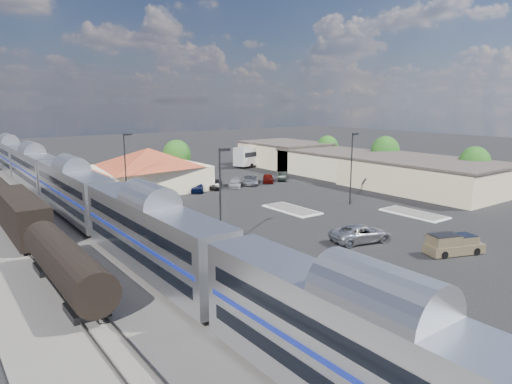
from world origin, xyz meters
TOP-DOWN VIEW (x-y plane):
  - ground at (0.00, 0.00)m, footprint 280.00×280.00m
  - railbed at (-21.00, 8.00)m, footprint 16.00×100.00m
  - platform at (-12.00, 6.00)m, footprint 5.50×92.00m
  - passenger_train at (-18.00, 13.62)m, footprint 3.00×104.00m
  - freight_cars at (-24.00, 9.19)m, footprint 2.80×46.00m
  - station_depot at (-4.56, 24.00)m, footprint 18.35×12.24m
  - buildings_east at (28.00, 14.28)m, footprint 14.40×51.40m
  - traffic_island_south at (4.00, 2.00)m, footprint 3.30×7.50m
  - traffic_island_north at (14.00, -8.00)m, footprint 3.30×7.50m
  - lamp_plat_s at (-10.90, -6.00)m, footprint 1.08×0.25m
  - lamp_plat_n at (-10.90, 16.00)m, footprint 1.08×0.25m
  - lamp_lot at (12.10, 0.00)m, footprint 1.08×0.25m
  - tree_east_a at (34.00, -4.00)m, footprint 4.56×4.56m
  - tree_east_b at (34.00, 12.00)m, footprint 4.94×4.94m
  - tree_east_c at (34.00, 26.00)m, footprint 4.41×4.41m
  - tree_depot at (3.00, 30.00)m, footprint 4.71×4.71m
  - pickup_truck at (4.74, -18.35)m, footprint 5.36×3.45m
  - suv at (0.96, -11.32)m, footprint 6.35×4.03m
  - coach_bus at (24.00, 35.33)m, footprint 12.75×5.44m
  - person_a at (-11.60, -3.75)m, footprint 0.61×0.75m
  - person_b at (-11.83, -6.54)m, footprint 0.65×0.82m
  - parked_car_a at (0.56, 18.66)m, footprint 3.97×4.64m
  - parked_car_b at (3.76, 18.96)m, footprint 3.67×4.09m
  - parked_car_c at (6.96, 18.66)m, footprint 3.99×4.64m
  - parked_car_d at (10.16, 18.96)m, footprint 4.92×5.45m
  - parked_car_e at (13.36, 18.66)m, footprint 3.83×4.33m
  - parked_car_f at (16.56, 18.96)m, footprint 3.69×4.09m

SIDE VIEW (x-z plane):
  - ground at x=0.00m, z-range 0.00..0.00m
  - railbed at x=-21.00m, z-range 0.00..0.12m
  - platform at x=-12.00m, z-range 0.00..0.18m
  - traffic_island_south at x=4.00m, z-range 0.00..0.21m
  - traffic_island_north at x=14.00m, z-range 0.00..0.21m
  - parked_car_c at x=6.96m, z-range 0.00..1.28m
  - parked_car_b at x=3.76m, z-range 0.00..1.35m
  - parked_car_f at x=16.56m, z-range 0.00..1.35m
  - parked_car_d at x=10.16m, z-range 0.00..1.41m
  - parked_car_e at x=13.36m, z-range 0.00..1.42m
  - parked_car_a at x=0.56m, z-range 0.00..1.50m
  - suv at x=0.96m, z-range 0.00..1.63m
  - pickup_truck at x=4.74m, z-range -0.04..1.70m
  - person_b at x=-11.83m, z-range 0.18..1.81m
  - person_a at x=-11.60m, z-range 0.18..1.95m
  - freight_cars at x=-24.00m, z-range -0.07..3.93m
  - buildings_east at x=28.00m, z-range -0.13..4.67m
  - coach_bus at x=24.00m, z-range 0.30..4.30m
  - passenger_train at x=-18.00m, z-range 0.09..5.64m
  - station_depot at x=-4.56m, z-range 0.03..6.23m
  - tree_east_c at x=34.00m, z-range 0.66..6.87m
  - tree_east_a at x=34.00m, z-range 0.68..7.10m
  - tree_depot at x=3.00m, z-range 0.71..7.34m
  - tree_east_b at x=34.00m, z-range 0.74..7.70m
  - lamp_plat_s at x=-10.90m, z-range 0.84..9.84m
  - lamp_plat_n at x=-10.90m, z-range 0.84..9.84m
  - lamp_lot at x=12.10m, z-range 0.84..9.84m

